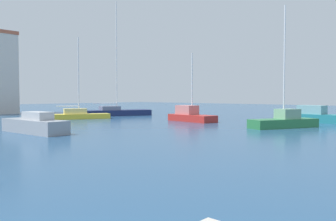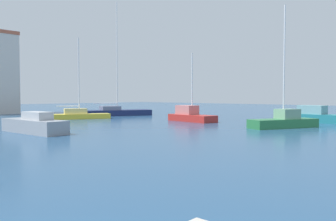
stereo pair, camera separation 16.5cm
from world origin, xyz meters
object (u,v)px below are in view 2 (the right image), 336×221
object	(u,v)px
sailboat_red_mid_harbor	(191,115)
sailboat_navy_behind_lamppost	(116,112)
motorboat_teal_far_left	(313,116)
motorboat_grey_center_channel	(34,125)
sailboat_green_far_right	(284,121)
sailboat_yellow_distant_north	(78,115)

from	to	relation	value
sailboat_red_mid_harbor	sailboat_navy_behind_lamppost	distance (m)	13.36
motorboat_teal_far_left	motorboat_grey_center_channel	distance (m)	25.56
motorboat_teal_far_left	motorboat_grey_center_channel	size ratio (longest dim) A/B	1.03
sailboat_navy_behind_lamppost	motorboat_grey_center_channel	distance (m)	20.84
sailboat_red_mid_harbor	motorboat_teal_far_left	bearing A→B (deg)	-53.06
sailboat_green_far_right	sailboat_yellow_distant_north	distance (m)	22.22
motorboat_grey_center_channel	sailboat_navy_behind_lamppost	bearing A→B (deg)	35.61
sailboat_green_far_right	sailboat_navy_behind_lamppost	bearing A→B (deg)	86.70
sailboat_green_far_right	sailboat_navy_behind_lamppost	size ratio (longest dim) A/B	0.67
sailboat_green_far_right	sailboat_red_mid_harbor	xyz separation A→B (m)	(0.34, 10.07, 0.02)
sailboat_red_mid_harbor	motorboat_teal_far_left	size ratio (longest dim) A/B	1.07
sailboat_navy_behind_lamppost	motorboat_grey_center_channel	world-z (taller)	sailboat_navy_behind_lamppost
sailboat_yellow_distant_north	motorboat_grey_center_channel	size ratio (longest dim) A/B	1.45
motorboat_teal_far_left	sailboat_navy_behind_lamppost	bearing A→B (deg)	105.17
motorboat_teal_far_left	sailboat_navy_behind_lamppost	size ratio (longest dim) A/B	0.44
sailboat_green_far_right	motorboat_grey_center_channel	distance (m)	19.23
sailboat_red_mid_harbor	sailboat_yellow_distant_north	size ratio (longest dim) A/B	0.76
sailboat_yellow_distant_north	sailboat_navy_behind_lamppost	xyz separation A→B (m)	(6.86, 1.87, 0.06)
sailboat_green_far_right	sailboat_navy_behind_lamppost	xyz separation A→B (m)	(1.35, 23.39, -0.05)
sailboat_yellow_distant_north	motorboat_teal_far_left	size ratio (longest dim) A/B	1.42
sailboat_red_mid_harbor	sailboat_yellow_distant_north	distance (m)	12.86
sailboat_green_far_right	motorboat_teal_far_left	size ratio (longest dim) A/B	1.54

